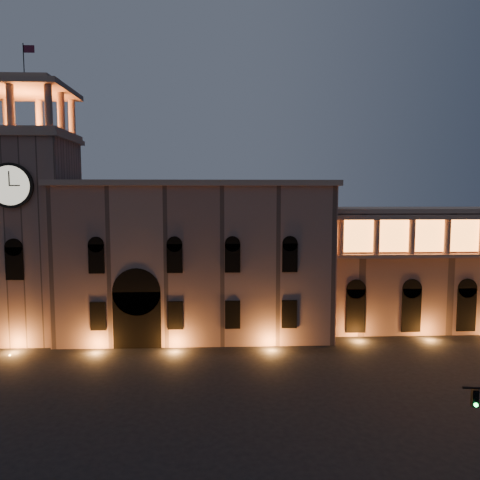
{
  "coord_description": "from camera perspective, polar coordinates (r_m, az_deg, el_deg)",
  "views": [
    {
      "loc": [
        0.71,
        -32.22,
        16.01
      ],
      "look_at": [
        2.78,
        16.0,
        11.39
      ],
      "focal_mm": 35.0,
      "sensor_mm": 36.0,
      "label": 1
    }
  ],
  "objects": [
    {
      "name": "ground",
      "position": [
        35.99,
        -3.57,
        -20.96
      ],
      "size": [
        160.0,
        160.0,
        0.0
      ],
      "primitive_type": "plane",
      "color": "black",
      "rests_on": "ground"
    },
    {
      "name": "government_building",
      "position": [
        54.71,
        -5.36,
        -2.16
      ],
      "size": [
        30.8,
        12.8,
        17.6
      ],
      "color": "#89655A",
      "rests_on": "ground"
    },
    {
      "name": "clock_tower",
      "position": [
        57.38,
        -24.16,
        1.48
      ],
      "size": [
        9.8,
        9.8,
        32.4
      ],
      "color": "#89655A",
      "rests_on": "ground"
    },
    {
      "name": "colonnade_wing",
      "position": [
        64.86,
        26.45,
        -2.8
      ],
      "size": [
        40.6,
        11.5,
        14.5
      ],
      "color": "#846054",
      "rests_on": "ground"
    }
  ]
}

